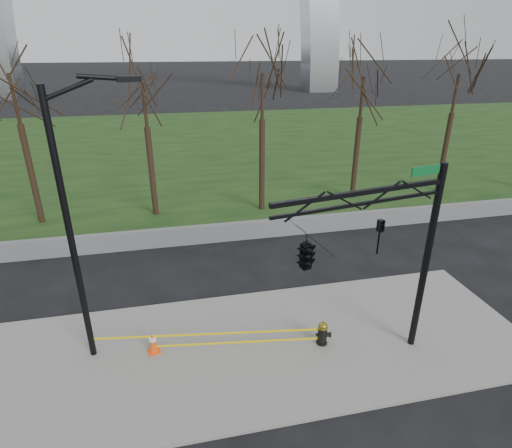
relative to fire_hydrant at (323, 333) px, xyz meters
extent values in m
plane|color=black|center=(-2.31, 0.32, -0.49)|extent=(500.00, 500.00, 0.00)
cube|color=gray|center=(-2.31, 0.32, -0.44)|extent=(18.00, 6.00, 0.10)
cube|color=black|center=(-2.31, 30.32, -0.46)|extent=(120.00, 40.00, 0.06)
cube|color=#59595B|center=(-2.31, 8.32, -0.04)|extent=(60.00, 0.30, 0.90)
cylinder|color=black|center=(-0.01, 0.00, -0.36)|extent=(0.34, 0.34, 0.06)
cylinder|color=black|center=(-0.01, 0.00, -0.09)|extent=(0.26, 0.26, 0.60)
cylinder|color=black|center=(0.19, -0.06, -0.04)|extent=(0.24, 0.22, 0.16)
cylinder|color=black|center=(-0.16, 0.05, -0.07)|extent=(0.13, 0.13, 0.10)
cylinder|color=olive|center=(-0.01, 0.00, 0.24)|extent=(0.30, 0.30, 0.06)
ellipsoid|color=olive|center=(-0.01, 0.00, 0.30)|extent=(0.28, 0.28, 0.21)
cylinder|color=olive|center=(-0.01, 0.00, 0.42)|extent=(0.06, 0.06, 0.08)
cube|color=#FF4B0D|center=(-5.23, 0.74, -0.37)|extent=(0.44, 0.44, 0.04)
cone|color=#FF4B0D|center=(-5.23, 0.74, -0.03)|extent=(0.27, 0.27, 0.65)
cylinder|color=white|center=(-5.23, 0.74, 0.09)|extent=(0.21, 0.21, 0.10)
cylinder|color=black|center=(-7.05, 1.05, 3.51)|extent=(0.18, 0.18, 8.00)
cylinder|color=black|center=(-6.51, 1.16, 7.36)|extent=(1.26, 0.37, 0.56)
cylinder|color=black|center=(-5.67, 1.32, 7.61)|extent=(1.21, 0.35, 0.22)
cube|color=black|center=(-5.09, 1.44, 7.56)|extent=(0.63, 0.33, 0.14)
cylinder|color=black|center=(2.78, -0.59, 2.51)|extent=(0.20, 0.20, 6.00)
cube|color=black|center=(0.31, -1.01, 5.01)|extent=(4.95, 0.96, 0.12)
cube|color=black|center=(0.31, -1.01, 4.71)|extent=(4.94, 0.92, 0.08)
cube|color=#0C5926|center=(2.19, -0.69, 5.36)|extent=(0.89, 0.19, 0.25)
imported|color=black|center=(1.00, -0.89, 3.66)|extent=(0.20, 0.22, 1.00)
imported|color=black|center=(-1.17, -1.26, 3.66)|extent=(0.94, 2.54, 1.00)
cube|color=yellow|center=(-3.53, 0.53, 0.16)|extent=(7.04, 1.05, 0.08)
cube|color=yellow|center=(-2.62, 0.37, -0.19)|extent=(5.22, 0.74, 0.08)
camera|label=1|loc=(-4.30, -9.80, 8.34)|focal=28.86mm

